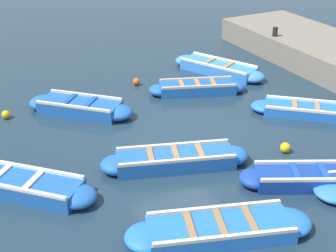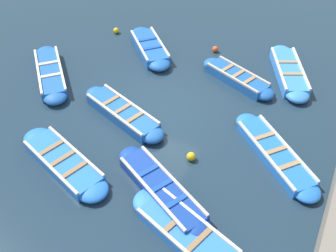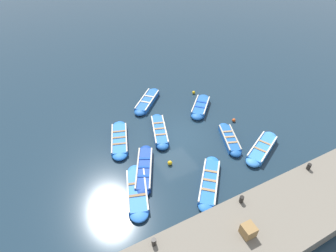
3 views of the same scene
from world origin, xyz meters
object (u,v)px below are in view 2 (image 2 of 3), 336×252
(boat_alongside, at_px, (275,154))
(buoy_yellow_far, at_px, (191,156))
(boat_inner_gap, at_px, (237,78))
(boat_tucked, at_px, (123,113))
(boat_far_corner, at_px, (187,234))
(boat_centre, at_px, (50,73))
(buoy_white_drifting, at_px, (116,31))
(boat_end_of_row, at_px, (289,72))
(boat_outer_right, at_px, (64,162))
(buoy_orange_near, at_px, (215,49))
(boat_outer_left, at_px, (150,48))
(boat_mid_row, at_px, (162,190))

(boat_alongside, bearing_deg, buoy_yellow_far, -150.75)
(boat_inner_gap, height_order, boat_tucked, boat_tucked)
(boat_inner_gap, relative_size, boat_far_corner, 0.86)
(boat_centre, distance_m, buoy_white_drifting, 3.91)
(boat_inner_gap, bearing_deg, boat_far_corner, -80.88)
(boat_end_of_row, xyz_separation_m, buoy_white_drifting, (-7.52, -0.26, -0.06))
(boat_end_of_row, relative_size, buoy_white_drifting, 14.60)
(boat_far_corner, height_order, buoy_white_drifting, boat_far_corner)
(boat_centre, bearing_deg, boat_end_of_row, 27.52)
(buoy_white_drifting, bearing_deg, boat_outer_right, -69.02)
(boat_tucked, xyz_separation_m, boat_far_corner, (3.82, -3.11, -0.04))
(boat_tucked, relative_size, buoy_orange_near, 14.99)
(buoy_orange_near, bearing_deg, boat_tucked, -103.55)
(boat_inner_gap, relative_size, boat_tucked, 0.87)
(boat_outer_right, bearing_deg, buoy_white_drifting, 110.98)
(boat_inner_gap, distance_m, boat_centre, 6.99)
(boat_inner_gap, height_order, buoy_yellow_far, boat_inner_gap)
(boat_far_corner, height_order, buoy_orange_near, boat_far_corner)
(boat_outer_left, xyz_separation_m, boat_alongside, (6.17, -3.38, -0.05))
(boat_outer_left, bearing_deg, boat_mid_row, -58.45)
(boat_end_of_row, bearing_deg, boat_outer_left, -170.48)
(boat_far_corner, bearing_deg, boat_end_of_row, 86.22)
(boat_mid_row, height_order, buoy_yellow_far, boat_mid_row)
(boat_centre, bearing_deg, boat_alongside, -1.01)
(boat_tucked, bearing_deg, boat_far_corner, -39.19)
(boat_mid_row, xyz_separation_m, buoy_yellow_far, (0.19, 1.51, -0.04))
(boat_tucked, xyz_separation_m, boat_outer_right, (-0.42, -2.62, -0.03))
(boat_inner_gap, bearing_deg, boat_mid_row, -91.09)
(boat_outer_left, relative_size, buoy_white_drifting, 12.13)
(boat_outer_left, bearing_deg, boat_alongside, -28.72)
(boat_tucked, distance_m, boat_outer_right, 2.65)
(boat_outer_left, bearing_deg, buoy_orange_near, 27.34)
(boat_outer_left, bearing_deg, boat_inner_gap, -4.61)
(boat_inner_gap, distance_m, buoy_white_drifting, 6.00)
(boat_far_corner, relative_size, boat_end_of_row, 1.04)
(buoy_yellow_far, bearing_deg, boat_outer_right, -149.17)
(boat_end_of_row, bearing_deg, boat_mid_row, -103.68)
(boat_outer_left, height_order, boat_far_corner, boat_outer_left)
(boat_tucked, xyz_separation_m, boat_centre, (-3.61, 0.70, -0.00))
(boat_outer_right, distance_m, boat_end_of_row, 8.85)
(buoy_orange_near, xyz_separation_m, buoy_yellow_far, (1.58, -5.85, 0.01))
(boat_outer_right, bearing_deg, boat_tucked, 80.98)
(boat_centre, xyz_separation_m, buoy_yellow_far, (6.43, -1.39, -0.05))
(boat_outer_left, distance_m, boat_end_of_row, 5.56)
(boat_tucked, height_order, buoy_yellow_far, boat_tucked)
(boat_end_of_row, height_order, buoy_white_drifting, boat_end_of_row)
(boat_inner_gap, distance_m, buoy_orange_near, 2.15)
(boat_inner_gap, height_order, boat_outer_right, boat_inner_gap)
(boat_outer_right, bearing_deg, boat_alongside, 30.20)
(boat_tucked, bearing_deg, boat_inner_gap, 52.85)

